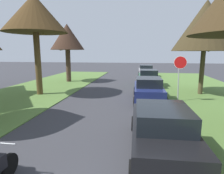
% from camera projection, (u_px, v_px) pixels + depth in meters
% --- Properties ---
extents(stop_sign_far, '(0.81, 0.53, 2.94)m').
position_uv_depth(stop_sign_far, '(180.00, 69.00, 12.20)').
color(stop_sign_far, '#9EA0A5').
rests_on(stop_sign_far, grass_verge_right).
extents(street_tree_right_mid_b, '(4.72, 4.72, 6.93)m').
position_uv_depth(street_tree_right_mid_b, '(206.00, 26.00, 13.91)').
color(street_tree_right_mid_b, '#494027').
rests_on(street_tree_right_mid_b, grass_verge_right).
extents(street_tree_left_mid_b, '(4.62, 4.62, 7.27)m').
position_uv_depth(street_tree_left_mid_b, '(35.00, 14.00, 13.67)').
color(street_tree_left_mid_b, brown).
rests_on(street_tree_left_mid_b, grass_verge_left).
extents(street_tree_left_far, '(3.63, 3.63, 6.16)m').
position_uv_depth(street_tree_left_far, '(67.00, 38.00, 20.37)').
color(street_tree_left_far, '#493428').
rests_on(street_tree_left_far, grass_verge_left).
extents(parked_sedan_black, '(2.04, 4.45, 1.57)m').
position_uv_depth(parked_sedan_black, '(161.00, 131.00, 6.08)').
color(parked_sedan_black, black).
rests_on(parked_sedan_black, ground).
extents(parked_sedan_navy, '(2.04, 4.45, 1.57)m').
position_uv_depth(parked_sedan_navy, '(148.00, 90.00, 12.83)').
color(parked_sedan_navy, navy).
rests_on(parked_sedan_navy, ground).
extents(parked_sedan_green, '(2.04, 4.45, 1.57)m').
position_uv_depth(parked_sedan_green, '(148.00, 78.00, 18.73)').
color(parked_sedan_green, '#28663D').
rests_on(parked_sedan_green, ground).
extents(parked_sedan_silver, '(2.04, 4.45, 1.57)m').
position_uv_depth(parked_sedan_silver, '(146.00, 71.00, 25.66)').
color(parked_sedan_silver, '#BCBCC1').
rests_on(parked_sedan_silver, ground).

